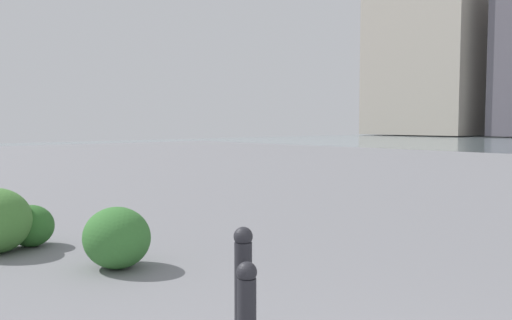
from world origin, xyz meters
name	(u,v)px	position (x,y,z in m)	size (l,w,h in m)	color
building_highrise	(438,20)	(36.25, -65.87, 15.44)	(14.26, 15.41, 32.94)	#B2A899
bollard_near	(247,313)	(1.33, -0.94, 0.36)	(0.13, 0.13, 0.68)	#232328
bollard_mid	(243,286)	(1.55, -1.11, 0.44)	(0.13, 0.13, 0.85)	#232328
shrub_low	(117,238)	(4.00, -1.45, 0.33)	(0.77, 0.69, 0.65)	#387533
shrub_wide	(31,226)	(5.64, -1.13, 0.26)	(0.61, 0.55, 0.52)	#2D6628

